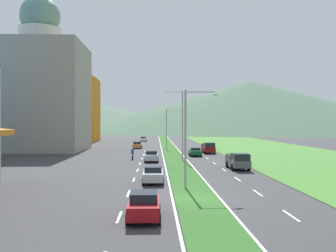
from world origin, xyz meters
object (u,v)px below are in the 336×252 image
at_px(street_lamp_near, 190,131).
at_px(car_6, 143,139).
at_px(car_4, 195,152).
at_px(street_lamp_mid, 180,121).
at_px(car_1, 151,156).
at_px(pickup_truck_1, 238,161).
at_px(car_5, 137,145).
at_px(car_2, 153,174).
at_px(pickup_truck_0, 208,148).
at_px(car_0, 144,205).
at_px(street_lamp_far, 169,126).
at_px(motorcycle_rider, 133,155).

height_order(street_lamp_near, car_6, street_lamp_near).
bearing_deg(car_4, street_lamp_mid, -20.12).
xyz_separation_m(car_1, pickup_truck_1, (10.43, -9.48, 0.18)).
bearing_deg(street_lamp_near, pickup_truck_1, 62.06).
height_order(street_lamp_mid, car_4, street_lamp_mid).
xyz_separation_m(street_lamp_near, car_5, (-6.90, 51.95, -4.08)).
bearing_deg(car_2, pickup_truck_0, -16.11).
height_order(car_4, pickup_truck_1, pickup_truck_1).
bearing_deg(car_5, car_1, -173.30).
distance_m(street_lamp_mid, car_4, 10.09).
relative_size(car_0, car_1, 0.97).
height_order(car_1, pickup_truck_0, pickup_truck_0).
bearing_deg(street_lamp_far, pickup_truck_1, -78.24).
height_order(street_lamp_far, car_1, street_lamp_far).
xyz_separation_m(street_lamp_mid, car_2, (-3.87, -20.31, -5.07)).
bearing_deg(street_lamp_near, car_2, 131.81).
height_order(street_lamp_mid, car_5, street_lamp_mid).
height_order(car_4, pickup_truck_0, pickup_truck_0).
height_order(car_1, pickup_truck_1, pickup_truck_1).
distance_m(car_2, car_5, 48.64).
bearing_deg(pickup_truck_0, street_lamp_near, -10.23).
bearing_deg(car_0, pickup_truck_1, -24.36).
height_order(street_lamp_near, car_2, street_lamp_near).
relative_size(car_0, car_6, 0.94).
bearing_deg(pickup_truck_0, street_lamp_far, -144.42).
bearing_deg(street_lamp_mid, car_6, 97.06).
relative_size(car_2, pickup_truck_0, 0.88).
height_order(car_5, motorcycle_rider, motorcycle_rider).
height_order(street_lamp_far, car_6, street_lamp_far).
bearing_deg(pickup_truck_0, car_0, -12.20).
xyz_separation_m(street_lamp_far, car_5, (-6.71, 4.39, -4.23)).
bearing_deg(car_0, motorcycle_rider, 4.54).
xyz_separation_m(street_lamp_far, car_0, (-3.32, -57.56, -4.18)).
xyz_separation_m(street_lamp_near, car_0, (-3.51, -10.00, -4.02)).
height_order(street_lamp_far, pickup_truck_0, street_lamp_far).
relative_size(street_lamp_near, pickup_truck_0, 1.54).
distance_m(car_1, motorcycle_rider, 4.52).
bearing_deg(street_lamp_near, motorcycle_rider, 103.73).
height_order(car_1, car_2, car_1).
distance_m(car_0, car_6, 93.45).
bearing_deg(car_0, car_1, -0.10).
height_order(street_lamp_near, motorcycle_rider, street_lamp_near).
bearing_deg(car_4, street_lamp_near, -6.73).
bearing_deg(street_lamp_far, street_lamp_near, -89.77).
relative_size(car_1, car_2, 0.91).
height_order(car_0, pickup_truck_0, pickup_truck_0).
bearing_deg(car_1, street_lamp_mid, -75.12).
height_order(car_1, car_4, car_1).
height_order(car_5, pickup_truck_0, pickup_truck_0).
relative_size(street_lamp_mid, car_2, 2.17).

